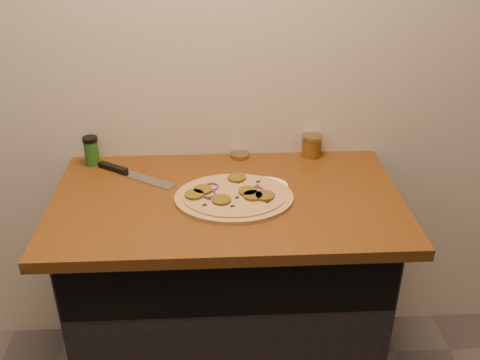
{
  "coord_description": "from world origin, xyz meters",
  "views": [
    {
      "loc": [
        -0.04,
        -0.17,
        1.83
      ],
      "look_at": [
        0.05,
        1.44,
        0.95
      ],
      "focal_mm": 40.0,
      "sensor_mm": 36.0,
      "label": 1
    }
  ],
  "objects": [
    {
      "name": "room_shell",
      "position": [
        0.0,
        0.0,
        1.7
      ],
      "size": [
        4.02,
        3.52,
        2.71
      ],
      "color": "beige",
      "rests_on": "ground"
    },
    {
      "name": "chefs_knife",
      "position": [
        -0.36,
        1.59,
        0.91
      ],
      "size": [
        0.3,
        0.22,
        0.02
      ],
      "color": "#B7BAC1",
      "rests_on": "countertop"
    },
    {
      "name": "mason_jar_lid",
      "position": [
        0.06,
        1.72,
        0.91
      ],
      "size": [
        0.09,
        0.09,
        0.02
      ],
      "primitive_type": "cylinder",
      "rotation": [
        0.0,
        0.0,
        0.13
      ],
      "color": "#948256",
      "rests_on": "countertop"
    },
    {
      "name": "salsa_jar",
      "position": [
        0.34,
        1.71,
        0.94
      ],
      "size": [
        0.08,
        0.08,
        0.09
      ],
      "color": "maroon",
      "rests_on": "countertop"
    },
    {
      "name": "spice_shaker",
      "position": [
        -0.5,
        1.69,
        0.96
      ],
      "size": [
        0.06,
        0.06,
        0.11
      ],
      "color": "#20591C",
      "rests_on": "countertop"
    },
    {
      "name": "flour_spill",
      "position": [
        0.15,
        1.5,
        0.9
      ],
      "size": [
        0.19,
        0.19,
        0.0
      ],
      "primitive_type": "cylinder",
      "rotation": [
        0.0,
        0.0,
        -0.3
      ],
      "color": "white",
      "rests_on": "countertop"
    },
    {
      "name": "pizza",
      "position": [
        0.02,
        1.4,
        0.91
      ],
      "size": [
        0.41,
        0.41,
        0.03
      ],
      "color": "tan",
      "rests_on": "countertop"
    },
    {
      "name": "countertop",
      "position": [
        0.0,
        1.42,
        0.88
      ],
      "size": [
        1.2,
        0.7,
        0.04
      ],
      "primitive_type": "cube",
      "color": "brown",
      "rests_on": "cabinet"
    },
    {
      "name": "cabinet",
      "position": [
        0.0,
        1.45,
        0.43
      ],
      "size": [
        1.1,
        0.6,
        0.86
      ],
      "primitive_type": "cube",
      "color": "black",
      "rests_on": "ground"
    }
  ]
}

